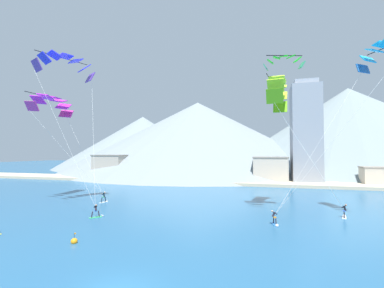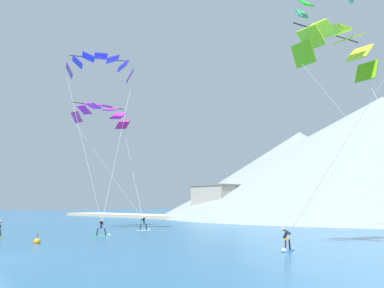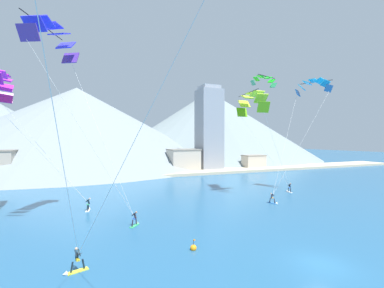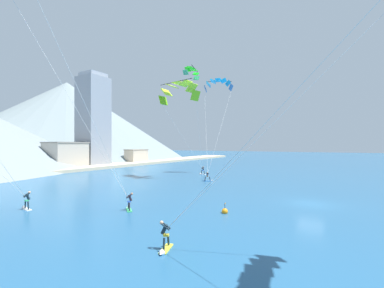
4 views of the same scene
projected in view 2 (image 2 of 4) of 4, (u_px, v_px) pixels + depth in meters
The scene contains 10 objects.
kitesurfer_near_lead at pixel (103, 231), 43.12m from camera, with size 1.42×1.59×1.72m.
kitesurfer_near_trail at pixel (286, 244), 29.26m from camera, with size 0.85×1.78×1.66m.
kitesurfer_far_right at pixel (145, 226), 52.34m from camera, with size 0.68×1.78×1.79m.
parafoil_kite_near_lead at pixel (100, 64), 54.76m from camera, with size 10.88×8.46×20.90m.
parafoil_kite_mid_center at pixel (337, 45), 35.21m from camera, with size 8.85×8.86×16.29m.
parafoil_kite_far_right at pixel (102, 113), 61.18m from camera, with size 11.19×8.97×16.08m.
race_marker_buoy at pixel (37, 242), 35.06m from camera, with size 0.56×0.56×1.02m.
shore_building_promenade_mid at pixel (216, 202), 88.89m from camera, with size 9.41×6.44×7.22m.
shore_building_quay_west at pixel (269, 211), 78.87m from camera, with size 9.39×6.30×3.89m.
mountain_peak_central_summit at pixel (301, 172), 140.46m from camera, with size 86.51×86.51×27.01m.
Camera 2 is at (27.24, -8.28, 3.21)m, focal length 40.00 mm.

